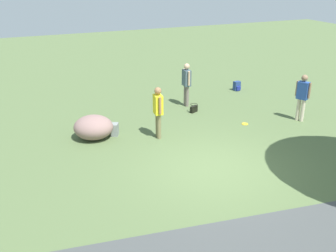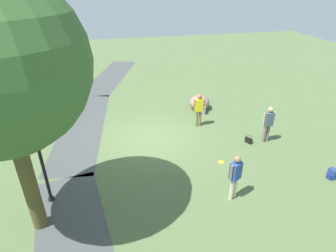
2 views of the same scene
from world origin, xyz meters
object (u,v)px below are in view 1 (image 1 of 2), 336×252
woman_with_handbag (186,82)px  backpack_by_boulder (115,130)px  man_near_boulder (158,109)px  spare_backpack_on_lawn (237,86)px  handbag_on_grass (194,109)px  lawn_boulder (93,127)px  frisbee_on_grass (245,124)px  passerby_on_path (302,95)px

woman_with_handbag → backpack_by_boulder: 3.82m
man_near_boulder → spare_backpack_on_lawn: man_near_boulder is taller
handbag_on_grass → lawn_boulder: bearing=13.0°
frisbee_on_grass → passerby_on_path: bearing=167.2°
lawn_boulder → spare_backpack_on_lawn: lawn_boulder is taller
handbag_on_grass → frisbee_on_grass: 2.06m
woman_with_handbag → man_near_boulder: woman_with_handbag is taller
handbag_on_grass → spare_backpack_on_lawn: 3.41m
lawn_boulder → frisbee_on_grass: lawn_boulder is taller
lawn_boulder → woman_with_handbag: 4.37m
man_near_boulder → handbag_on_grass: (-2.05, -1.63, -0.81)m
woman_with_handbag → handbag_on_grass: woman_with_handbag is taller
man_near_boulder → backpack_by_boulder: (1.23, -0.69, -0.76)m
woman_with_handbag → man_near_boulder: size_ratio=1.01×
backpack_by_boulder → spare_backpack_on_lawn: 6.76m
spare_backpack_on_lawn → handbag_on_grass: bearing=30.6°
lawn_boulder → handbag_on_grass: bearing=-167.0°
woman_with_handbag → passerby_on_path: bearing=135.3°
spare_backpack_on_lawn → woman_with_handbag: bearing=18.4°
handbag_on_grass → passerby_on_path: bearing=144.3°
backpack_by_boulder → spare_backpack_on_lawn: size_ratio=1.00×
handbag_on_grass → backpack_by_boulder: (3.28, 0.94, 0.05)m
spare_backpack_on_lawn → frisbee_on_grass: (1.84, 3.48, -0.18)m
frisbee_on_grass → lawn_boulder: bearing=-9.3°
man_near_boulder → frisbee_on_grass: man_near_boulder is taller
passerby_on_path → handbag_on_grass: 3.83m
passerby_on_path → frisbee_on_grass: passerby_on_path is taller
passerby_on_path → spare_backpack_on_lawn: bearing=-88.5°
woman_with_handbag → frisbee_on_grass: (-1.05, 2.52, -0.95)m
backpack_by_boulder → man_near_boulder: bearing=150.7°
frisbee_on_grass → spare_backpack_on_lawn: bearing=-117.9°
lawn_boulder → frisbee_on_grass: bearing=170.7°
passerby_on_path → handbag_on_grass: bearing=-35.7°
woman_with_handbag → spare_backpack_on_lawn: 3.14m
man_near_boulder → spare_backpack_on_lawn: (-4.99, -3.36, -0.76)m
man_near_boulder → frisbee_on_grass: size_ratio=7.42×
lawn_boulder → woman_with_handbag: bearing=-157.1°
man_near_boulder → handbag_on_grass: bearing=-141.5°
woman_with_handbag → man_near_boulder: (2.10, 2.40, -0.01)m
spare_backpack_on_lawn → lawn_boulder: bearing=21.1°
spare_backpack_on_lawn → backpack_by_boulder: bearing=23.3°
passerby_on_path → man_near_boulder: bearing=-6.2°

